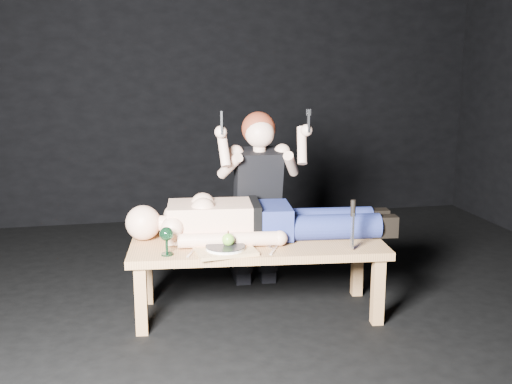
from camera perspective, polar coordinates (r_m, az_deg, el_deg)
ground at (r=3.70m, az=2.79°, el=-11.94°), size 5.00×5.00×0.00m
back_wall at (r=5.83m, az=-3.31°, el=12.08°), size 5.00×0.00×5.00m
table at (r=3.71m, az=0.16°, el=-8.12°), size 1.57×0.72×0.45m
lying_man at (r=3.71m, az=0.71°, el=-2.24°), size 1.60×0.63×0.27m
kneeling_woman at (r=4.07m, az=0.00°, el=-0.49°), size 0.67×0.75×1.23m
serving_tray at (r=3.45m, az=-2.92°, el=-5.57°), size 0.35×0.27×0.02m
plate at (r=3.44m, az=-2.92°, el=-5.27°), size 0.24×0.24×0.02m
apple at (r=3.44m, az=-2.64°, el=-4.50°), size 0.07×0.07×0.07m
goblet at (r=3.42m, az=-8.43°, el=-4.62°), size 0.09×0.09×0.16m
fork_flat at (r=3.46m, az=-6.11°, el=-5.71°), size 0.07×0.16×0.01m
knife_flat at (r=3.48m, az=1.70°, el=-5.53°), size 0.08×0.15×0.01m
spoon_flat at (r=3.56m, az=0.98°, el=-5.09°), size 0.07×0.16×0.01m
carving_knife at (r=3.50m, az=9.11°, el=-3.10°), size 0.04×0.05×0.30m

